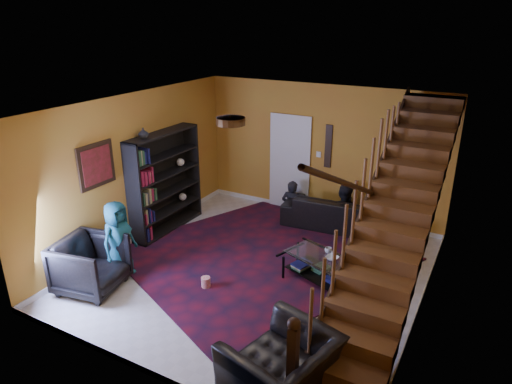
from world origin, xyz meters
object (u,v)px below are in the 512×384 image
at_px(sofa, 339,213).
at_px(armchair_left, 91,265).
at_px(armchair_right, 281,368).
at_px(coffee_table, 320,266).
at_px(bookshelf, 166,184).

relative_size(sofa, armchair_left, 2.38).
distance_m(armchair_right, coffee_table, 2.58).
relative_size(bookshelf, coffee_table, 1.60).
bearing_deg(bookshelf, armchair_right, -36.12).
relative_size(bookshelf, sofa, 0.89).
distance_m(sofa, armchair_right, 4.63).
bearing_deg(sofa, armchair_left, 51.62).
xyz_separation_m(armchair_right, coffee_table, (-0.51, 2.52, -0.14)).
bearing_deg(sofa, bookshelf, 24.55).
bearing_deg(armchair_right, coffee_table, -154.13).
relative_size(armchair_left, coffee_table, 0.76).
xyz_separation_m(bookshelf, coffee_table, (3.39, -0.33, -0.73)).
relative_size(sofa, coffee_table, 1.80).
bearing_deg(armchair_right, sofa, -154.67).
bearing_deg(bookshelf, coffee_table, -5.52).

